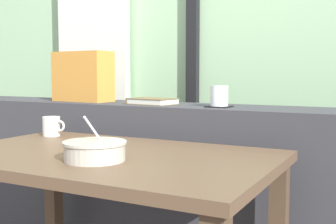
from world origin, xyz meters
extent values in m
cube|color=#9EC699|center=(0.00, 1.26, 1.40)|extent=(4.80, 0.08, 2.80)
cube|color=silver|center=(-0.88, 1.16, 1.25)|extent=(0.56, 0.06, 2.50)
cube|color=black|center=(-0.14, 1.19, 1.30)|extent=(0.07, 0.05, 2.60)
cube|color=#38383D|center=(0.00, 0.55, 0.41)|extent=(2.80, 0.35, 0.82)
cube|color=brown|center=(-0.43, 0.25, 0.33)|extent=(0.06, 0.06, 0.66)
cube|color=brown|center=(0.10, -0.06, 0.67)|extent=(1.15, 0.71, 0.03)
cube|color=black|center=(0.30, 0.50, 0.82)|extent=(0.10, 0.10, 0.00)
cylinder|color=white|center=(0.30, 0.50, 0.87)|extent=(0.08, 0.08, 0.09)
cylinder|color=#CC4C38|center=(0.30, 0.50, 0.86)|extent=(0.07, 0.07, 0.06)
cube|color=brown|center=(-0.05, 0.53, 0.82)|extent=(0.23, 0.18, 0.00)
cube|color=silver|center=(-0.05, 0.53, 0.83)|extent=(0.22, 0.17, 0.02)
cube|color=brown|center=(-0.05, 0.53, 0.85)|extent=(0.23, 0.18, 0.00)
cube|color=brown|center=(-0.16, 0.55, 0.83)|extent=(0.03, 0.15, 0.03)
cube|color=#D18938|center=(-0.49, 0.55, 0.95)|extent=(0.33, 0.16, 0.26)
cylinder|color=#BCB7A8|center=(0.14, -0.18, 0.72)|extent=(0.19, 0.19, 0.06)
cylinder|color=#BCB7A8|center=(0.14, -0.18, 0.75)|extent=(0.20, 0.20, 0.01)
cylinder|color=#B27038|center=(0.14, -0.18, 0.71)|extent=(0.17, 0.17, 0.04)
cylinder|color=silver|center=(0.13, -0.15, 0.77)|extent=(0.02, 0.12, 0.13)
ellipsoid|color=silver|center=(0.13, -0.13, 0.73)|extent=(0.03, 0.05, 0.01)
cylinder|color=silver|center=(-0.36, 0.17, 0.73)|extent=(0.08, 0.08, 0.08)
torus|color=silver|center=(-0.31, 0.17, 0.74)|extent=(0.05, 0.01, 0.05)
camera|label=1|loc=(0.98, -1.28, 0.97)|focal=46.64mm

